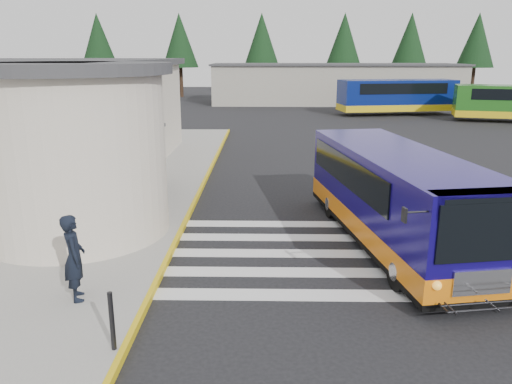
{
  "coord_description": "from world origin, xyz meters",
  "views": [
    {
      "loc": [
        -1.56,
        -13.27,
        5.17
      ],
      "look_at": [
        -1.79,
        -0.5,
        1.63
      ],
      "focal_mm": 35.0,
      "sensor_mm": 36.0,
      "label": 1
    }
  ],
  "objects_px": {
    "pedestrian_a": "(74,258)",
    "bollard": "(112,321)",
    "far_bus_a": "(397,95)",
    "pedestrian_b": "(128,214)",
    "transit_bus": "(395,201)"
  },
  "relations": [
    {
      "from": "pedestrian_a",
      "to": "bollard",
      "type": "bearing_deg",
      "value": -167.97
    },
    {
      "from": "bollard",
      "to": "far_bus_a",
      "type": "distance_m",
      "value": 39.48
    },
    {
      "from": "pedestrian_a",
      "to": "far_bus_a",
      "type": "bearing_deg",
      "value": -47.07
    },
    {
      "from": "pedestrian_b",
      "to": "bollard",
      "type": "relative_size",
      "value": 1.59
    },
    {
      "from": "transit_bus",
      "to": "bollard",
      "type": "distance_m",
      "value": 8.45
    },
    {
      "from": "transit_bus",
      "to": "pedestrian_a",
      "type": "height_order",
      "value": "transit_bus"
    },
    {
      "from": "transit_bus",
      "to": "pedestrian_a",
      "type": "xyz_separation_m",
      "value": [
        -7.59,
        -3.76,
        -0.17
      ]
    },
    {
      "from": "pedestrian_a",
      "to": "bollard",
      "type": "relative_size",
      "value": 1.7
    },
    {
      "from": "pedestrian_a",
      "to": "bollard",
      "type": "distance_m",
      "value": 2.33
    },
    {
      "from": "transit_bus",
      "to": "far_bus_a",
      "type": "height_order",
      "value": "far_bus_a"
    },
    {
      "from": "transit_bus",
      "to": "pedestrian_b",
      "type": "bearing_deg",
      "value": 175.75
    },
    {
      "from": "pedestrian_a",
      "to": "bollard",
      "type": "height_order",
      "value": "pedestrian_a"
    },
    {
      "from": "transit_bus",
      "to": "bollard",
      "type": "relative_size",
      "value": 8.67
    },
    {
      "from": "pedestrian_a",
      "to": "far_bus_a",
      "type": "xyz_separation_m",
      "value": [
        15.5,
        34.95,
        0.61
      ]
    },
    {
      "from": "transit_bus",
      "to": "pedestrian_b",
      "type": "distance_m",
      "value": 7.35
    }
  ]
}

